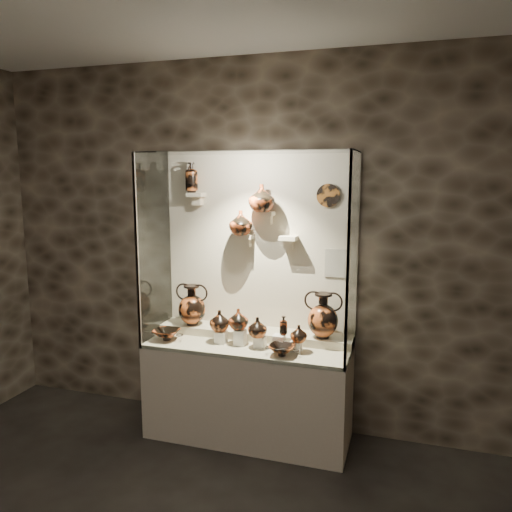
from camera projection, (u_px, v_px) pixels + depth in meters
The scene contains 34 objects.
wall_back at pixel (259, 247), 4.33m from camera, with size 5.00×0.02×3.20m, color #2C241B.
plinth at pixel (248, 392), 4.23m from camera, with size 1.70×0.60×0.80m, color beige.
front_tier at pixel (248, 345), 4.16m from camera, with size 1.68×0.58×0.03m, color #B8AC8E.
rear_tier at pixel (254, 335), 4.32m from camera, with size 1.70×0.25×0.10m, color #B8AC8E.
back_panel at pixel (259, 247), 4.33m from camera, with size 1.70×0.03×1.60m, color beige.
glass_front at pixel (235, 258), 3.75m from camera, with size 1.70×0.01×1.60m, color white.
glass_left at pixel (154, 248), 4.28m from camera, with size 0.01×0.60×1.60m, color white.
glass_right at pixel (353, 258), 3.78m from camera, with size 0.01×0.60×1.60m, color white.
glass_top at pixel (247, 152), 3.90m from camera, with size 1.70×0.60×0.01m, color white.
frame_post_left at pixel (137, 253), 4.01m from camera, with size 0.02×0.02×1.60m, color gray.
frame_post_right at pixel (348, 264), 3.51m from camera, with size 0.02×0.02×1.60m, color gray.
pedestal_a at pixel (221, 337), 4.17m from camera, with size 0.09×0.09×0.10m, color white.
pedestal_b at pixel (240, 337), 4.11m from camera, with size 0.09×0.09×0.13m, color white.
pedestal_c at pixel (260, 342), 4.07m from camera, with size 0.09×0.09×0.09m, color white.
pedestal_d at pixel (279, 342), 4.02m from camera, with size 0.09×0.09×0.12m, color white.
pedestal_e at pixel (296, 346), 3.98m from camera, with size 0.09×0.09×0.08m, color white.
bracket_ul at pixel (196, 195), 4.35m from camera, with size 0.14×0.12×0.04m, color beige.
bracket_ca at pixel (245, 236), 4.27m from camera, with size 0.14×0.12×0.04m, color beige.
bracket_cb at pixel (268, 214), 4.18m from camera, with size 0.10×0.12×0.04m, color beige.
bracket_cc at pixel (288, 238), 4.16m from camera, with size 0.14×0.12×0.04m, color beige.
amphora_left at pixel (192, 305), 4.42m from camera, with size 0.29×0.29×0.36m, color #B45222, non-canonical shape.
amphora_right at pixel (323, 315), 4.07m from camera, with size 0.30×0.30×0.38m, color #B45222, non-canonical shape.
jug_a at pixel (220, 321), 4.16m from camera, with size 0.17×0.17×0.18m, color #B45222.
jug_b at pixel (238, 319), 4.11m from camera, with size 0.17×0.17×0.17m, color #A6421D.
jug_c at pixel (258, 327), 4.04m from camera, with size 0.16×0.16×0.16m, color #B45222.
jug_e at pixel (299, 334), 3.94m from camera, with size 0.13×0.13×0.14m, color #B45222.
lekythos_small at pixel (284, 324), 4.00m from camera, with size 0.08×0.08×0.17m, color #A6421D, non-canonical shape.
kylix_left at pixel (167, 334), 4.24m from camera, with size 0.28×0.24×0.11m, color #A6421D, non-canonical shape.
kylix_right at pixel (282, 349), 3.88m from camera, with size 0.26×0.22×0.10m, color #B45222, non-canonical shape.
lekythos_tall at pixel (192, 176), 4.32m from camera, with size 0.12×0.12×0.29m, color #B45222, non-canonical shape.
ovoid_vase_a at pixel (241, 223), 4.21m from camera, with size 0.20×0.20×0.21m, color #A6421D.
ovoid_vase_b at pixel (262, 198), 4.11m from camera, with size 0.22×0.22×0.23m, color #A6421D.
wall_plate at pixel (328, 195), 4.05m from camera, with size 0.19×0.19×0.02m, color #93521D.
info_placard at pixel (336, 263), 4.13m from camera, with size 0.18×0.01×0.24m, color beige.
Camera 1 is at (1.25, -1.60, 2.23)m, focal length 35.00 mm.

